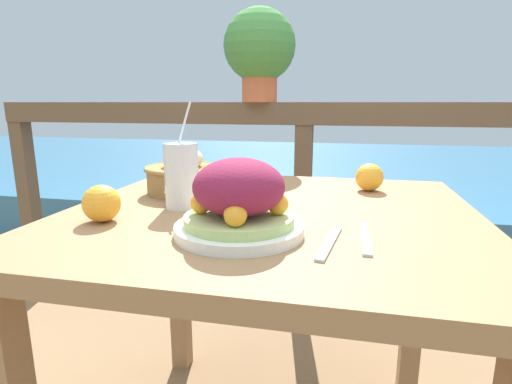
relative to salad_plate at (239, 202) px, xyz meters
name	(u,v)px	position (x,y,z in m)	size (l,w,h in m)	color
patio_table	(271,253)	(0.03, 0.19, -0.17)	(0.93, 0.87, 0.74)	#997047
railing_fence	(304,161)	(0.03, 0.96, -0.06)	(2.80, 0.08, 0.98)	brown
sea_backdrop	(326,180)	(0.03, 3.46, -0.61)	(12.00, 4.00, 0.38)	teal
salad_plate	(239,202)	(0.00, 0.00, 0.00)	(0.24, 0.24, 0.14)	white
drink_glass	(181,176)	(-0.18, 0.16, 0.01)	(0.08, 0.08, 0.24)	silver
bread_basket	(183,174)	(-0.24, 0.31, -0.01)	(0.21, 0.21, 0.13)	olive
potted_plant	(260,49)	(-0.16, 0.96, 0.39)	(0.29, 0.29, 0.37)	#B75B38
fork	(329,242)	(0.17, -0.02, -0.06)	(0.04, 0.18, 0.00)	silver
knife	(365,238)	(0.23, 0.02, -0.06)	(0.02, 0.18, 0.00)	silver
orange_near_basket	(369,177)	(0.26, 0.44, -0.02)	(0.08, 0.08, 0.08)	#F9A328
orange_near_glass	(101,204)	(-0.30, 0.02, -0.02)	(0.08, 0.08, 0.08)	#F9A328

